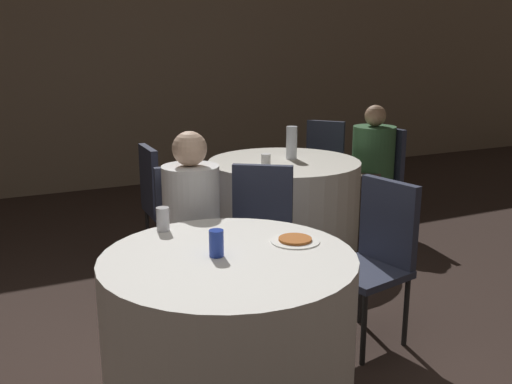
{
  "coord_description": "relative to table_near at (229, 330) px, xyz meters",
  "views": [
    {
      "loc": [
        -0.86,
        -2.09,
        1.64
      ],
      "look_at": [
        0.51,
        0.76,
        0.83
      ],
      "focal_mm": 40.0,
      "sensor_mm": 36.0,
      "label": 1
    }
  ],
  "objects": [
    {
      "name": "soda_can_blue",
      "position": [
        -0.05,
        0.02,
        0.42
      ],
      "size": [
        0.07,
        0.07,
        0.12
      ],
      "color": "#1E38A5",
      "rests_on": "table_near"
    },
    {
      "name": "chair_far_northeast",
      "position": [
        2.05,
        2.48,
        0.18
      ],
      "size": [
        0.56,
        0.56,
        0.92
      ],
      "rotation": [
        0.0,
        0.0,
        -4.01
      ],
      "color": "#2D3347",
      "rests_on": "ground_plane"
    },
    {
      "name": "pizza_plate_near",
      "position": [
        0.37,
        0.04,
        0.37
      ],
      "size": [
        0.24,
        0.24,
        0.02
      ],
      "color": "white",
      "rests_on": "table_near"
    },
    {
      "name": "person_green_jacket",
      "position": [
        2.14,
        1.86,
        0.23
      ],
      "size": [
        0.53,
        0.39,
        1.13
      ],
      "rotation": [
        0.0,
        0.0,
        -4.65
      ],
      "color": "#4C4238",
      "rests_on": "ground_plane"
    },
    {
      "name": "wall_back",
      "position": [
        -0.07,
        4.5,
        1.04
      ],
      "size": [
        16.0,
        0.06,
        2.8
      ],
      "color": "gray",
      "rests_on": "ground_plane"
    },
    {
      "name": "table_near",
      "position": [
        0.0,
        0.0,
        0.0
      ],
      "size": [
        1.16,
        1.16,
        0.73
      ],
      "color": "white",
      "rests_on": "ground_plane"
    },
    {
      "name": "chair_far_west",
      "position": [
        0.22,
        1.83,
        0.18
      ],
      "size": [
        0.41,
        0.41,
        0.92
      ],
      "rotation": [
        0.0,
        0.0,
        -1.59
      ],
      "color": "#2D3347",
      "rests_on": "ground_plane"
    },
    {
      "name": "bottle_far",
      "position": [
        1.35,
        1.86,
        0.5
      ],
      "size": [
        0.09,
        0.09,
        0.27
      ],
      "color": "silver",
      "rests_on": "table_far"
    },
    {
      "name": "cup_far",
      "position": [
        1.05,
        1.73,
        0.41
      ],
      "size": [
        0.08,
        0.08,
        0.09
      ],
      "color": "white",
      "rests_on": "table_far"
    },
    {
      "name": "chair_near_northeast",
      "position": [
        0.56,
        0.82,
        0.18
      ],
      "size": [
        0.56,
        0.56,
        0.92
      ],
      "rotation": [
        0.0,
        0.0,
        -3.74
      ],
      "color": "#2D3347",
      "rests_on": "ground_plane"
    },
    {
      "name": "soda_can_silver",
      "position": [
        -0.16,
        0.48,
        0.42
      ],
      "size": [
        0.07,
        0.07,
        0.12
      ],
      "color": "silver",
      "rests_on": "table_near"
    },
    {
      "name": "chair_near_north",
      "position": [
        0.15,
        0.98,
        0.18
      ],
      "size": [
        0.46,
        0.46,
        0.92
      ],
      "rotation": [
        0.0,
        0.0,
        -3.29
      ],
      "color": "#2D3347",
      "rests_on": "ground_plane"
    },
    {
      "name": "chair_far_east",
      "position": [
        2.29,
        1.87,
        0.18
      ],
      "size": [
        0.43,
        0.42,
        0.92
      ],
      "rotation": [
        0.0,
        0.0,
        -4.65
      ],
      "color": "#2D3347",
      "rests_on": "ground_plane"
    },
    {
      "name": "person_white_shirt",
      "position": [
        0.13,
        0.82,
        0.23
      ],
      "size": [
        0.37,
        0.51,
        1.16
      ],
      "rotation": [
        0.0,
        0.0,
        -3.29
      ],
      "color": "#33384C",
      "rests_on": "ground_plane"
    },
    {
      "name": "chair_near_east",
      "position": [
        0.98,
        0.19,
        0.18
      ],
      "size": [
        0.47,
        0.47,
        0.92
      ],
      "rotation": [
        0.0,
        0.0,
        -4.52
      ],
      "color": "#2D3347",
      "rests_on": "ground_plane"
    },
    {
      "name": "table_far",
      "position": [
        1.26,
        1.81,
        0.0
      ],
      "size": [
        1.25,
        1.25,
        0.73
      ],
      "color": "white",
      "rests_on": "ground_plane"
    }
  ]
}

